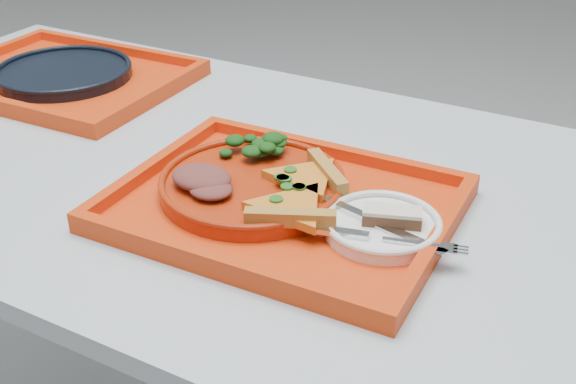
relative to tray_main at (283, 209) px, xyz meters
The scene contains 13 objects.
table 0.18m from the tray_main, 152.78° to the left, with size 1.60×0.80×0.75m.
tray_main is the anchor object (origin of this frame).
tray_far 0.65m from the tray_main, 160.32° to the left, with size 0.45×0.35×0.01m, color red.
dinner_plate 0.06m from the tray_main, 169.70° to the left, with size 0.26×0.26×0.02m, color #A0250A.
side_plate 0.15m from the tray_main, ahead, with size 0.15×0.15×0.01m, color white.
navy_plate 0.65m from the tray_main, 160.32° to the left, with size 0.26×0.26×0.02m, color black.
pizza_slice_a 0.06m from the tray_main, 47.21° to the right, with size 0.13×0.11×0.02m, color orange, non-canonical shape.
pizza_slice_b 0.06m from the tray_main, 75.21° to the left, with size 0.13×0.11×0.02m, color orange, non-canonical shape.
salad_heap 0.13m from the tray_main, 140.29° to the left, with size 0.08×0.07×0.04m, color black.
meat_portion 0.12m from the tray_main, 161.73° to the right, with size 0.09×0.07×0.03m, color brown.
dessert_bar 0.16m from the tray_main, ahead, with size 0.08×0.05×0.02m.
knife 0.15m from the tray_main, ahead, with size 0.18×0.02×0.01m, color silver.
fork 0.16m from the tray_main, 13.32° to the right, with size 0.18×0.02×0.01m, color silver.
Camera 1 is at (0.56, -0.81, 1.27)m, focal length 45.00 mm.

